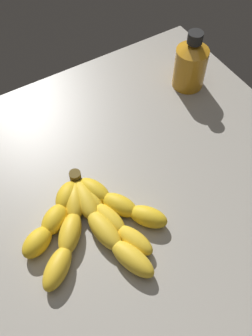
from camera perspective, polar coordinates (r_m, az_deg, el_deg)
ground_plane at (r=66.22cm, az=-0.08°, el=-6.13°), size 74.12×70.50×4.91cm
banana_bunch at (r=60.75cm, az=-5.29°, el=-8.00°), size 23.77×22.72×3.51cm
honey_bottle at (r=79.57cm, az=9.84°, el=15.47°), size 6.62×6.62×12.69cm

